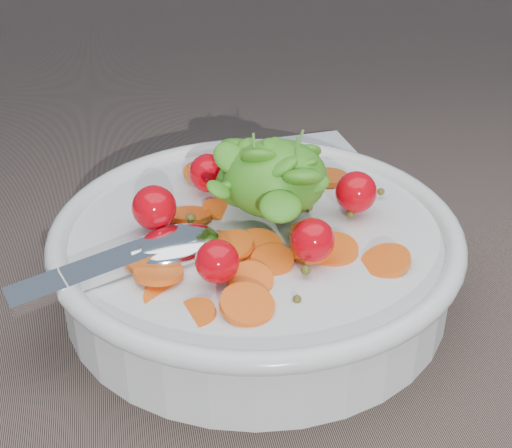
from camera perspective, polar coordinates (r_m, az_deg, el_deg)
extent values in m
plane|color=brown|center=(0.53, -3.38, -4.77)|extent=(6.00, 6.00, 0.00)
cylinder|color=silver|center=(0.50, 0.00, -2.99)|extent=(0.27, 0.27, 0.05)
torus|color=silver|center=(0.49, 0.00, -0.48)|extent=(0.28, 0.28, 0.01)
cylinder|color=silver|center=(0.52, 0.00, -5.07)|extent=(0.13, 0.13, 0.01)
cylinder|color=brown|center=(0.50, 0.00, -2.99)|extent=(0.24, 0.24, 0.04)
cylinder|color=orange|center=(0.45, 1.31, -2.92)|extent=(0.04, 0.04, 0.01)
cylinder|color=orange|center=(0.51, -2.78, 0.98)|extent=(0.04, 0.04, 0.01)
cylinder|color=orange|center=(0.58, -3.50, 4.23)|extent=(0.04, 0.04, 0.02)
cylinder|color=orange|center=(0.47, 6.12, -2.06)|extent=(0.05, 0.05, 0.01)
cylinder|color=orange|center=(0.55, -4.10, 4.23)|extent=(0.05, 0.05, 0.01)
cylinder|color=orange|center=(0.48, 4.30, -0.96)|extent=(0.03, 0.03, 0.01)
cylinder|color=orange|center=(0.48, -6.44, -1.21)|extent=(0.03, 0.03, 0.01)
cylinder|color=orange|center=(0.53, 2.34, 2.20)|extent=(0.03, 0.03, 0.01)
cylinder|color=orange|center=(0.44, -0.46, -4.54)|extent=(0.04, 0.04, 0.02)
cylinder|color=orange|center=(0.43, -6.87, -6.07)|extent=(0.03, 0.04, 0.02)
cylinder|color=orange|center=(0.46, -2.11, -1.84)|extent=(0.04, 0.04, 0.01)
cylinder|color=orange|center=(0.56, 5.65, 3.72)|extent=(0.03, 0.03, 0.01)
cylinder|color=orange|center=(0.53, -0.50, 1.45)|extent=(0.03, 0.04, 0.02)
cylinder|color=orange|center=(0.53, 2.15, 2.58)|extent=(0.04, 0.04, 0.02)
cylinder|color=orange|center=(0.47, -3.05, -1.56)|extent=(0.04, 0.04, 0.01)
cylinder|color=orange|center=(0.46, 0.07, -2.03)|extent=(0.05, 0.05, 0.02)
cylinder|color=orange|center=(0.50, -5.34, 0.69)|extent=(0.04, 0.04, 0.01)
cylinder|color=orange|center=(0.46, 3.33, -3.85)|extent=(0.04, 0.04, 0.01)
cylinder|color=orange|center=(0.46, 10.32, -2.96)|extent=(0.04, 0.05, 0.02)
cylinder|color=orange|center=(0.41, -0.71, -6.48)|extent=(0.04, 0.04, 0.02)
cylinder|color=orange|center=(0.46, 4.44, -2.00)|extent=(0.04, 0.04, 0.01)
cylinder|color=orange|center=(0.44, -7.80, -3.92)|extent=(0.04, 0.04, 0.01)
cylinder|color=orange|center=(0.42, -4.98, -7.32)|extent=(0.04, 0.04, 0.01)
cylinder|color=orange|center=(0.48, -6.58, -1.98)|extent=(0.04, 0.04, 0.01)
sphere|color=#4A4818|center=(0.44, 4.00, -3.70)|extent=(0.01, 0.01, 0.01)
sphere|color=#4A4818|center=(0.49, -5.26, 0.40)|extent=(0.01, 0.01, 0.01)
sphere|color=#4A4818|center=(0.46, -12.38, -3.29)|extent=(0.01, 0.01, 0.01)
sphere|color=#4A4818|center=(0.44, 0.90, -5.11)|extent=(0.01, 0.01, 0.01)
sphere|color=#4A4818|center=(0.46, -3.59, -2.58)|extent=(0.01, 0.01, 0.01)
sphere|color=#4A4818|center=(0.57, 5.09, 4.49)|extent=(0.01, 0.01, 0.01)
sphere|color=#4A4818|center=(0.47, 4.98, -1.46)|extent=(0.01, 0.01, 0.01)
sphere|color=#4A4818|center=(0.42, 3.30, -6.04)|extent=(0.01, 0.01, 0.01)
sphere|color=#4A4818|center=(0.46, -5.89, -1.54)|extent=(0.01, 0.01, 0.01)
sphere|color=#4A4818|center=(0.46, -5.48, -2.83)|extent=(0.01, 0.01, 0.01)
sphere|color=#4A4818|center=(0.54, 1.41, 3.47)|extent=(0.01, 0.01, 0.01)
sphere|color=#4A4818|center=(0.52, 1.37, 1.63)|extent=(0.01, 0.01, 0.01)
sphere|color=#4A4818|center=(0.47, 6.61, -2.37)|extent=(0.01, 0.01, 0.01)
sphere|color=#4A4818|center=(0.53, 9.96, 2.55)|extent=(0.01, 0.01, 0.01)
sphere|color=#4A4818|center=(0.49, -8.70, -1.14)|extent=(0.01, 0.01, 0.01)
sphere|color=#4A4818|center=(0.52, 7.89, 1.78)|extent=(0.01, 0.01, 0.01)
sphere|color=#4A4818|center=(0.51, 4.26, 1.35)|extent=(0.01, 0.01, 0.01)
sphere|color=#4A4818|center=(0.50, 7.58, 0.80)|extent=(0.01, 0.01, 0.01)
sphere|color=#C5020D|center=(0.50, 8.01, 2.54)|extent=(0.03, 0.03, 0.03)
sphere|color=#C5020D|center=(0.54, 1.78, 4.81)|extent=(0.03, 0.03, 0.03)
sphere|color=#C5020D|center=(0.53, -3.85, 4.09)|extent=(0.03, 0.03, 0.03)
sphere|color=#C5020D|center=(0.48, -8.15, 1.32)|extent=(0.03, 0.03, 0.03)
sphere|color=#C5020D|center=(0.43, -3.12, -3.02)|extent=(0.03, 0.03, 0.03)
sphere|color=#C5020D|center=(0.45, 4.55, -1.28)|extent=(0.03, 0.03, 0.03)
ellipsoid|color=#449421|center=(0.49, 1.56, 3.67)|extent=(0.07, 0.06, 0.05)
ellipsoid|color=#449421|center=(0.50, -0.87, 3.27)|extent=(0.04, 0.04, 0.03)
ellipsoid|color=#449421|center=(0.45, 1.99, 1.42)|extent=(0.04, 0.04, 0.02)
ellipsoid|color=#449421|center=(0.47, 1.24, 4.46)|extent=(0.02, 0.03, 0.02)
ellipsoid|color=#449421|center=(0.48, 1.63, 4.19)|extent=(0.03, 0.03, 0.03)
ellipsoid|color=#449421|center=(0.48, 4.49, 3.17)|extent=(0.03, 0.03, 0.02)
ellipsoid|color=#449421|center=(0.48, 1.62, 5.97)|extent=(0.03, 0.03, 0.02)
ellipsoid|color=#449421|center=(0.46, -3.02, 2.75)|extent=(0.02, 0.03, 0.02)
ellipsoid|color=#449421|center=(0.47, 1.00, 3.99)|extent=(0.03, 0.03, 0.02)
ellipsoid|color=#449421|center=(0.48, -0.63, 6.04)|extent=(0.02, 0.02, 0.02)
ellipsoid|color=#449421|center=(0.47, 4.02, 4.87)|extent=(0.02, 0.02, 0.02)
ellipsoid|color=#449421|center=(0.48, 0.86, 5.09)|extent=(0.03, 0.03, 0.02)
ellipsoid|color=#449421|center=(0.46, 3.79, 3.77)|extent=(0.04, 0.04, 0.03)
ellipsoid|color=#449421|center=(0.47, 0.32, 5.30)|extent=(0.04, 0.03, 0.03)
ellipsoid|color=#449421|center=(0.50, -1.48, 6.42)|extent=(0.03, 0.03, 0.02)
ellipsoid|color=#449421|center=(0.48, 1.57, 5.08)|extent=(0.02, 0.03, 0.02)
ellipsoid|color=#449421|center=(0.48, -2.11, 3.00)|extent=(0.03, 0.03, 0.03)
ellipsoid|color=#449421|center=(0.48, -0.96, 4.76)|extent=(0.03, 0.03, 0.01)
ellipsoid|color=#449421|center=(0.46, 2.09, 4.51)|extent=(0.03, 0.02, 0.02)
ellipsoid|color=#449421|center=(0.48, 2.13, 5.96)|extent=(0.03, 0.03, 0.02)
ellipsoid|color=#449421|center=(0.48, -2.08, 5.32)|extent=(0.03, 0.03, 0.03)
ellipsoid|color=#449421|center=(0.50, 4.08, 5.76)|extent=(0.03, 0.03, 0.03)
ellipsoid|color=#449421|center=(0.50, 2.41, 4.58)|extent=(0.03, 0.03, 0.02)
cylinder|color=#4C8C33|center=(0.47, 3.23, 4.36)|extent=(0.00, 0.00, 0.05)
cylinder|color=#4C8C33|center=(0.48, 2.92, 4.99)|extent=(0.02, 0.00, 0.04)
cylinder|color=#4C8C33|center=(0.47, -0.07, 4.49)|extent=(0.00, 0.01, 0.05)
ellipsoid|color=silver|center=(0.46, -6.44, -1.72)|extent=(0.07, 0.06, 0.02)
cube|color=silver|center=(0.45, -12.12, -3.42)|extent=(0.12, 0.06, 0.02)
cylinder|color=silver|center=(0.46, -8.69, -2.27)|extent=(0.02, 0.02, 0.01)
cube|color=white|center=(0.67, 2.21, 4.16)|extent=(0.17, 0.15, 0.01)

